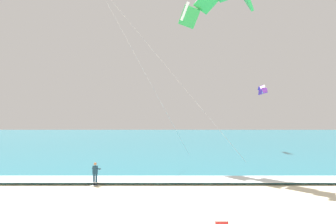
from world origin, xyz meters
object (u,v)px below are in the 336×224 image
object	(u,v)px
kite_primary	(219,0)
cooler_box	(222,224)
kitesurfer	(96,172)
kite_distant	(263,89)
surfboard	(96,185)

from	to	relation	value
kite_primary	cooler_box	xyz separation A→B (m)	(-2.37, -18.11, -15.96)
kitesurfer	kite_distant	distance (m)	34.62
surfboard	kite_distant	world-z (taller)	kite_distant
surfboard	kite_distant	size ratio (longest dim) A/B	0.38
kite_primary	kite_distant	size ratio (longest dim) A/B	4.27
surfboard	kitesurfer	xyz separation A→B (m)	(0.01, 0.02, 0.91)
cooler_box	kite_primary	bearing A→B (deg)	82.54
surfboard	kite_distant	distance (m)	34.87
cooler_box	kitesurfer	bearing A→B (deg)	126.30
kite_distant	cooler_box	world-z (taller)	kite_distant
kitesurfer	kite_distant	bearing A→B (deg)	54.80
surfboard	kitesurfer	bearing A→B (deg)	72.39
kite_distant	cooler_box	distance (m)	40.83
kitesurfer	kite_distant	size ratio (longest dim) A/B	0.44
kite_primary	kitesurfer	bearing A→B (deg)	-143.70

